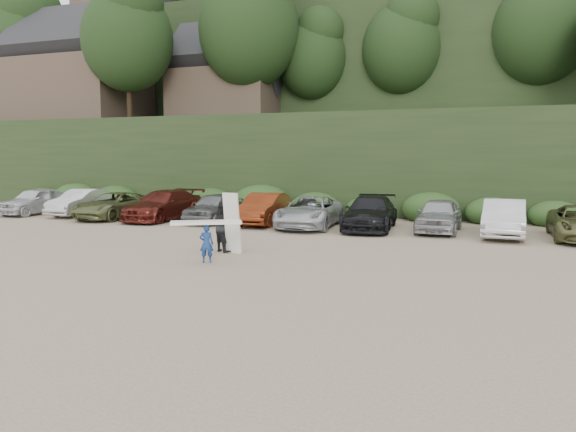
% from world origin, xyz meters
% --- Properties ---
extents(ground, '(120.00, 120.00, 0.00)m').
position_xyz_m(ground, '(0.00, 0.00, 0.00)').
color(ground, tan).
rests_on(ground, ground).
extents(hillside_backdrop, '(90.00, 41.50, 28.00)m').
position_xyz_m(hillside_backdrop, '(-0.26, 35.93, 11.22)').
color(hillside_backdrop, black).
rests_on(hillside_backdrop, ground).
extents(parked_cars, '(36.64, 5.88, 1.61)m').
position_xyz_m(parked_cars, '(-0.65, 9.91, 0.77)').
color(parked_cars, silver).
rests_on(parked_cars, ground).
extents(child_surfer, '(2.32, 1.70, 1.38)m').
position_xyz_m(child_surfer, '(-0.95, -0.03, 0.94)').
color(child_surfer, navy).
rests_on(child_surfer, ground).
extents(adult_surfer, '(1.38, 1.06, 2.19)m').
position_xyz_m(adult_surfer, '(-1.35, 2.05, 0.95)').
color(adult_surfer, black).
rests_on(adult_surfer, ground).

